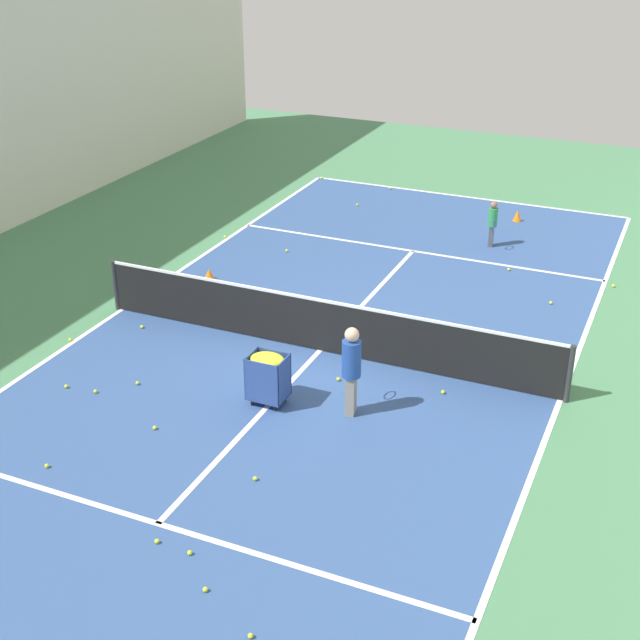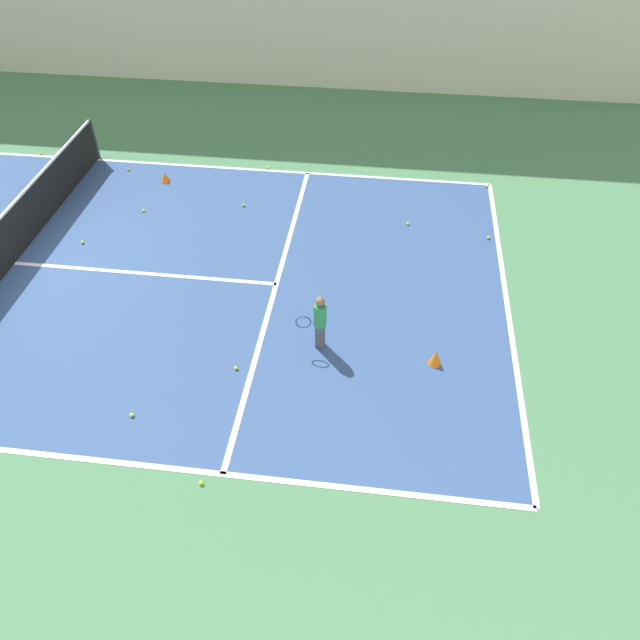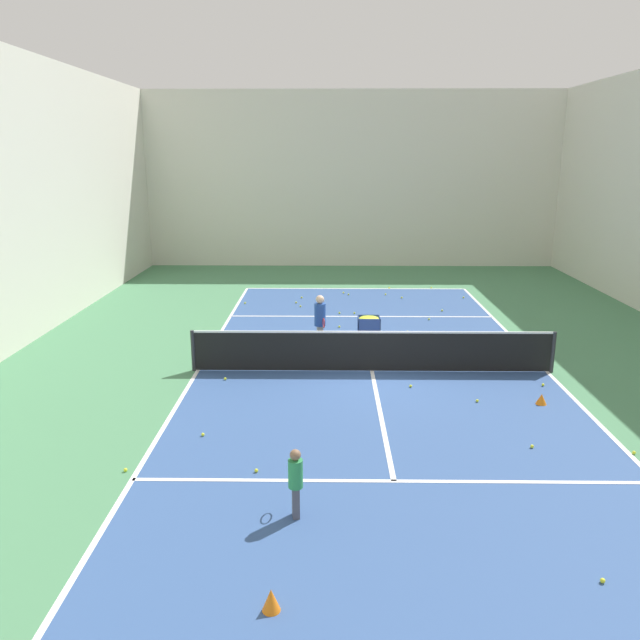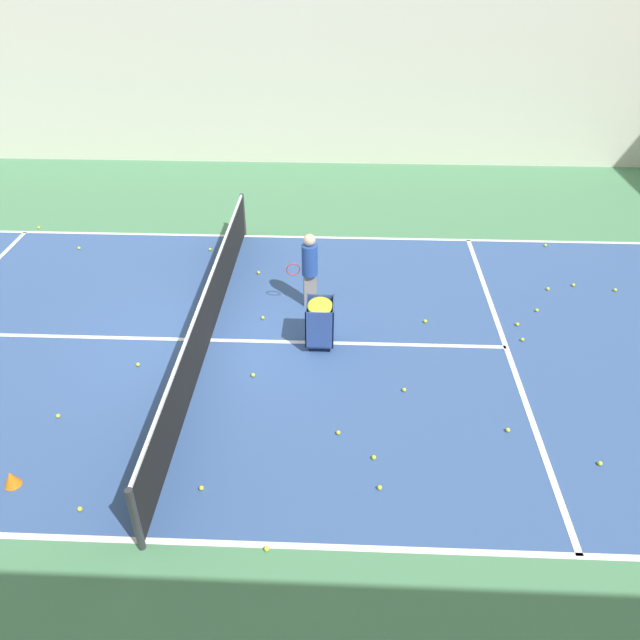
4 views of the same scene
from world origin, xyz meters
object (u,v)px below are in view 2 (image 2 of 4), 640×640
tennis_net (6,241)px  training_cone_0 (436,358)px  training_cone_1 (165,177)px  player_near_baseline (319,319)px

tennis_net → training_cone_0: size_ratio=31.03×
training_cone_1 → training_cone_0: bearing=-129.7°
tennis_net → training_cone_1: tennis_net is taller
tennis_net → training_cone_0: bearing=-101.8°
player_near_baseline → training_cone_1: (5.37, 4.61, -0.54)m
tennis_net → training_cone_1: bearing=-30.2°
training_cone_0 → tennis_net: bearing=78.2°
player_near_baseline → training_cone_1: size_ratio=4.69×
training_cone_0 → training_cone_1: size_ratio=1.24×
tennis_net → training_cone_0: (-1.86, -8.88, -0.41)m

